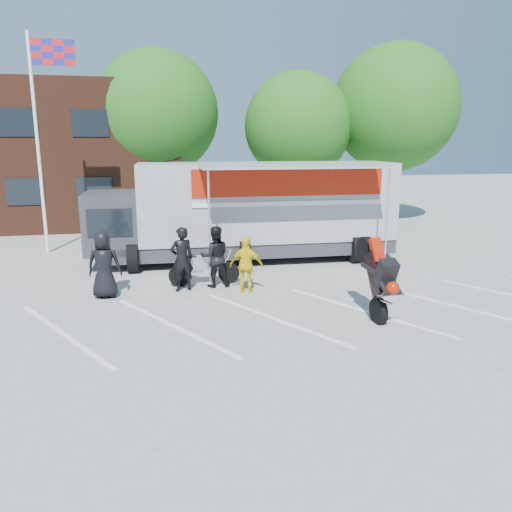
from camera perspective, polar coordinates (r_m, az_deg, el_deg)
name	(u,v)px	position (r m, az deg, el deg)	size (l,w,h in m)	color
ground	(274,334)	(11.21, 2.09, -8.86)	(100.00, 100.00, 0.00)	#A5A5A0
parking_bay_lines	(264,318)	(12.12, 0.93, -7.13)	(18.00, 5.00, 0.01)	white
flagpole	(43,117)	(20.45, -23.21, 14.38)	(1.61, 0.12, 8.00)	white
tree_left	(157,113)	(26.14, -11.27, 15.71)	(6.12, 6.12, 8.64)	#382314
tree_mid	(298,126)	(26.23, 4.83, 14.53)	(5.44, 5.44, 7.68)	#382314
tree_right	(394,108)	(27.68, 15.54, 15.97)	(6.46, 6.46, 9.12)	#382314
transporter_truck	(253,260)	(18.05, -0.36, -0.44)	(10.88, 5.24, 3.46)	#9C9FA5
parked_motorcycle	(205,284)	(15.02, -5.89, -3.26)	(0.72, 2.16, 1.13)	#ABABB0
stunt_bike_rider	(365,314)	(12.75, 12.35, -6.44)	(0.86, 1.83, 2.15)	black
spectator_leather_a	(104,265)	(14.11, -16.98, -0.95)	(0.90, 0.59, 1.84)	black
spectator_leather_b	(182,259)	(14.27, -8.47, -0.34)	(0.68, 0.44, 1.85)	black
spectator_leather_c	(215,257)	(14.58, -4.70, -0.07)	(0.87, 0.68, 1.80)	black
spectator_hivis	(246,265)	(13.93, -1.10, -1.08)	(0.93, 0.39, 1.59)	yellow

